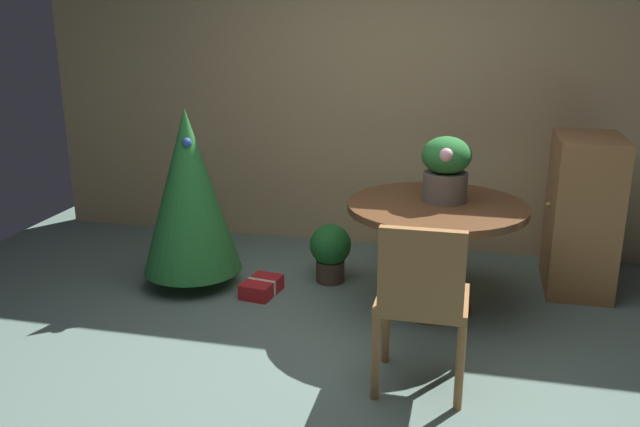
# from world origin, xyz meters

# --- Properties ---
(ground_plane) EXTENTS (6.60, 6.60, 0.00)m
(ground_plane) POSITION_xyz_m (0.00, 0.00, 0.00)
(ground_plane) COLOR slate
(back_wall_panel) EXTENTS (6.00, 0.10, 2.60)m
(back_wall_panel) POSITION_xyz_m (0.00, 2.20, 1.30)
(back_wall_panel) COLOR tan
(back_wall_panel) RESTS_ON ground_plane
(round_dining_table) EXTENTS (1.16, 1.16, 0.74)m
(round_dining_table) POSITION_xyz_m (0.47, 0.93, 0.54)
(round_dining_table) COLOR brown
(round_dining_table) RESTS_ON ground_plane
(flower_vase) EXTENTS (0.32, 0.34, 0.42)m
(flower_vase) POSITION_xyz_m (0.51, 1.00, 0.96)
(flower_vase) COLOR #665B51
(flower_vase) RESTS_ON round_dining_table
(wooden_chair_near) EXTENTS (0.46, 0.44, 0.94)m
(wooden_chair_near) POSITION_xyz_m (0.47, -0.12, 0.54)
(wooden_chair_near) COLOR #9E6B3D
(wooden_chair_near) RESTS_ON ground_plane
(holiday_tree) EXTENTS (0.70, 0.70, 1.30)m
(holiday_tree) POSITION_xyz_m (-1.26, 0.96, 0.71)
(holiday_tree) COLOR brown
(holiday_tree) RESTS_ON ground_plane
(gift_box_red) EXTENTS (0.25, 0.34, 0.11)m
(gift_box_red) POSITION_xyz_m (-0.72, 0.90, 0.05)
(gift_box_red) COLOR red
(gift_box_red) RESTS_ON ground_plane
(wooden_cabinet) EXTENTS (0.47, 0.66, 1.11)m
(wooden_cabinet) POSITION_xyz_m (1.45, 1.55, 0.55)
(wooden_cabinet) COLOR #9E6B3D
(wooden_cabinet) RESTS_ON ground_plane
(potted_plant) EXTENTS (0.30, 0.30, 0.44)m
(potted_plant) POSITION_xyz_m (-0.30, 1.25, 0.24)
(potted_plant) COLOR #4C382D
(potted_plant) RESTS_ON ground_plane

